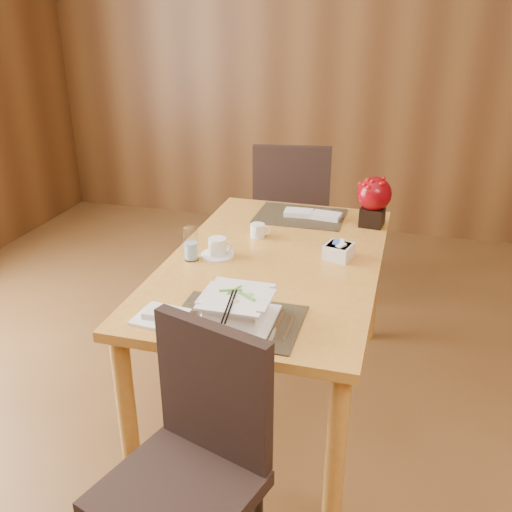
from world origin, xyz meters
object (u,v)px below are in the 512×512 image
(soup_setting, at_px, (237,309))
(near_chair, at_px, (193,454))
(far_chair, at_px, (292,212))
(berry_decor, at_px, (374,198))
(coffee_cup, at_px, (218,248))
(sugar_caddy, at_px, (338,251))
(creamer_jug, at_px, (258,230))
(water_glass, at_px, (191,244))
(bread_plate, at_px, (160,317))
(dining_table, at_px, (274,279))

(soup_setting, xyz_separation_m, near_chair, (-0.02, -0.40, -0.29))
(soup_setting, height_order, far_chair, far_chair)
(berry_decor, xyz_separation_m, far_chair, (-0.53, 0.56, -0.32))
(coffee_cup, xyz_separation_m, near_chair, (0.23, -0.92, -0.27))
(sugar_caddy, bearing_deg, creamer_jug, 160.42)
(creamer_jug, bearing_deg, far_chair, 85.65)
(water_glass, height_order, berry_decor, berry_decor)
(creamer_jug, height_order, bread_plate, creamer_jug)
(water_glass, relative_size, creamer_jug, 1.65)
(water_glass, distance_m, creamer_jug, 0.39)
(dining_table, bearing_deg, bread_plate, -113.93)
(dining_table, distance_m, sugar_caddy, 0.31)
(soup_setting, bearing_deg, far_chair, 95.43)
(sugar_caddy, xyz_separation_m, berry_decor, (0.10, 0.44, 0.11))
(creamer_jug, relative_size, near_chair, 0.10)
(dining_table, distance_m, soup_setting, 0.57)
(far_chair, bearing_deg, creamer_jug, 82.22)
(coffee_cup, bearing_deg, far_chair, 85.39)
(water_glass, distance_m, far_chair, 1.23)
(water_glass, height_order, far_chair, far_chair)
(sugar_caddy, bearing_deg, soup_setting, -112.55)
(water_glass, distance_m, near_chair, 0.97)
(water_glass, height_order, sugar_caddy, water_glass)
(water_glass, height_order, creamer_jug, water_glass)
(coffee_cup, bearing_deg, berry_decor, 42.27)
(creamer_jug, xyz_separation_m, far_chair, (-0.02, 0.86, -0.21))
(creamer_jug, xyz_separation_m, sugar_caddy, (0.40, -0.14, 0.00))
(coffee_cup, distance_m, near_chair, 0.99)
(dining_table, bearing_deg, far_chair, 98.24)
(coffee_cup, bearing_deg, bread_plate, -91.97)
(soup_setting, bearing_deg, sugar_caddy, 67.33)
(coffee_cup, relative_size, sugar_caddy, 1.36)
(sugar_caddy, relative_size, far_chair, 0.11)
(sugar_caddy, bearing_deg, far_chair, 112.81)
(coffee_cup, distance_m, bread_plate, 0.56)
(water_glass, distance_m, berry_decor, 0.95)
(dining_table, relative_size, creamer_jug, 16.84)
(coffee_cup, bearing_deg, dining_table, 8.85)
(berry_decor, height_order, bread_plate, berry_decor)
(creamer_jug, distance_m, near_chair, 1.22)
(soup_setting, height_order, sugar_caddy, soup_setting)
(water_glass, bearing_deg, soup_setting, -52.45)
(bread_plate, bearing_deg, far_chair, 86.27)
(water_glass, bearing_deg, coffee_cup, 33.81)
(dining_table, xyz_separation_m, berry_decor, (0.37, 0.52, 0.24))
(dining_table, height_order, bread_plate, bread_plate)
(bread_plate, relative_size, near_chair, 0.18)
(soup_setting, distance_m, berry_decor, 1.14)
(coffee_cup, xyz_separation_m, berry_decor, (0.62, 0.56, 0.11))
(dining_table, xyz_separation_m, sugar_caddy, (0.27, 0.08, 0.13))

